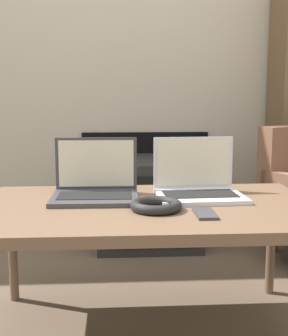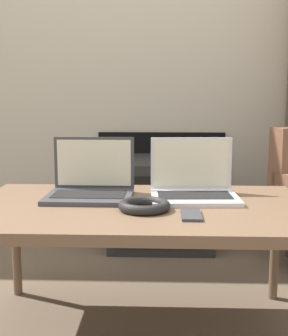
# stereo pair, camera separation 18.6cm
# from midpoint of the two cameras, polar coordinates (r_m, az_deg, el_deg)

# --- Properties ---
(wall_back) EXTENTS (7.00, 0.08, 2.60)m
(wall_back) POSITION_cam_midpoint_polar(r_m,az_deg,el_deg) (2.89, -3.24, 18.10)
(wall_back) COLOR #B7AD99
(wall_back) RESTS_ON ground_plane
(table) EXTENTS (1.14, 0.68, 0.46)m
(table) POSITION_cam_midpoint_polar(r_m,az_deg,el_deg) (1.59, -2.69, -5.76)
(table) COLOR brown
(table) RESTS_ON ground_plane
(laptop_left) EXTENTS (0.31, 0.25, 0.21)m
(laptop_left) POSITION_cam_midpoint_polar(r_m,az_deg,el_deg) (1.70, -9.08, -2.19)
(laptop_left) COLOR #38383D
(laptop_left) RESTS_ON table
(laptop_right) EXTENTS (0.31, 0.26, 0.21)m
(laptop_right) POSITION_cam_midpoint_polar(r_m,az_deg,el_deg) (1.70, 3.47, -2.06)
(laptop_right) COLOR silver
(laptop_right) RESTS_ON table
(headphones) EXTENTS (0.17, 0.17, 0.03)m
(headphones) POSITION_cam_midpoint_polar(r_m,az_deg,el_deg) (1.51, -2.07, -4.61)
(headphones) COLOR black
(headphones) RESTS_ON table
(phone) EXTENTS (0.06, 0.13, 0.01)m
(phone) POSITION_cam_midpoint_polar(r_m,az_deg,el_deg) (1.45, 3.83, -5.61)
(phone) COLOR #333338
(phone) RESTS_ON table
(tv) EXTENTS (0.56, 0.51, 0.48)m
(tv) POSITION_cam_midpoint_polar(r_m,az_deg,el_deg) (2.62, -1.52, -4.07)
(tv) COLOR black
(tv) RESTS_ON ground_plane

